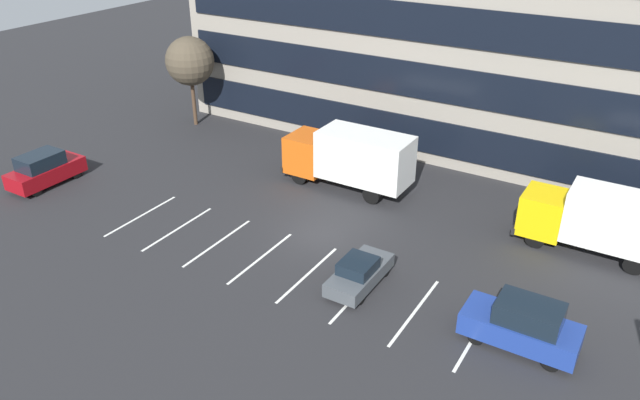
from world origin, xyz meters
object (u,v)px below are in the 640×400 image
at_px(sedan_charcoal, 359,273).
at_px(box_truck_yellow, 600,219).
at_px(box_truck_orange, 350,156).
at_px(bare_tree, 190,61).
at_px(suv_navy, 523,325).
at_px(suv_maroon, 45,169).

bearing_deg(sedan_charcoal, box_truck_yellow, 44.49).
bearing_deg(box_truck_orange, bare_tree, 167.28).
relative_size(sedan_charcoal, suv_navy, 0.87).
height_order(box_truck_orange, bare_tree, bare_tree).
bearing_deg(sedan_charcoal, suv_navy, -2.06).
relative_size(box_truck_orange, bare_tree, 1.19).
bearing_deg(suv_maroon, bare_tree, 86.27).
xyz_separation_m(sedan_charcoal, suv_navy, (7.60, -0.27, 0.34)).
relative_size(box_truck_yellow, sedan_charcoal, 1.85).
distance_m(suv_maroon, suv_navy, 29.37).
xyz_separation_m(box_truck_yellow, suv_navy, (-1.29, -9.01, -0.93)).
xyz_separation_m(box_truck_orange, sedan_charcoal, (5.39, -8.77, -1.42)).
distance_m(box_truck_yellow, sedan_charcoal, 12.53).
height_order(sedan_charcoal, suv_navy, suv_navy).
bearing_deg(suv_maroon, box_truck_orange, 29.79).
xyz_separation_m(suv_maroon, sedan_charcoal, (21.76, 0.61, -0.33)).
relative_size(sedan_charcoal, bare_tree, 0.60).
distance_m(box_truck_orange, suv_navy, 15.86).
bearing_deg(suv_navy, suv_maroon, -179.35).
bearing_deg(suv_maroon, box_truck_yellow, 16.95).
xyz_separation_m(suv_maroon, bare_tree, (0.84, 12.88, 3.94)).
bearing_deg(sedan_charcoal, suv_maroon, -178.40).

